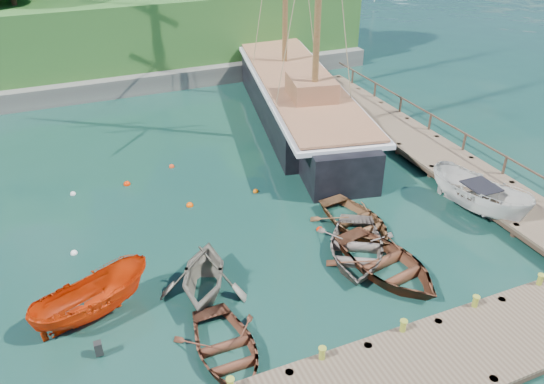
{
  "coord_description": "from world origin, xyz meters",
  "views": [
    {
      "loc": [
        -6.93,
        -15.15,
        13.48
      ],
      "look_at": [
        0.6,
        2.7,
        2.0
      ],
      "focal_mm": 35.0,
      "sensor_mm": 36.0,
      "label": 1
    }
  ],
  "objects_px": {
    "rowboat_2": "(386,272)",
    "rowboat_3": "(355,255)",
    "rowboat_4": "(356,227)",
    "cabin_boat_white": "(475,212)",
    "motorboat_orange": "(96,315)",
    "schooner": "(297,102)",
    "rowboat_1": "(205,292)",
    "rowboat_0": "(227,356)"
  },
  "relations": [
    {
      "from": "rowboat_2",
      "to": "rowboat_3",
      "type": "bearing_deg",
      "value": 101.08
    },
    {
      "from": "rowboat_2",
      "to": "rowboat_4",
      "type": "distance_m",
      "value": 3.23
    },
    {
      "from": "cabin_boat_white",
      "to": "rowboat_2",
      "type": "bearing_deg",
      "value": -174.25
    },
    {
      "from": "rowboat_2",
      "to": "motorboat_orange",
      "type": "bearing_deg",
      "value": 158.6
    },
    {
      "from": "rowboat_4",
      "to": "schooner",
      "type": "height_order",
      "value": "schooner"
    },
    {
      "from": "rowboat_4",
      "to": "motorboat_orange",
      "type": "bearing_deg",
      "value": 179.6
    },
    {
      "from": "rowboat_1",
      "to": "rowboat_4",
      "type": "xyz_separation_m",
      "value": [
        7.49,
        1.51,
        0.0
      ]
    },
    {
      "from": "rowboat_2",
      "to": "rowboat_4",
      "type": "height_order",
      "value": "rowboat_2"
    },
    {
      "from": "cabin_boat_white",
      "to": "motorboat_orange",
      "type": "bearing_deg",
      "value": 167.82
    },
    {
      "from": "rowboat_1",
      "to": "rowboat_0",
      "type": "bearing_deg",
      "value": -71.29
    },
    {
      "from": "rowboat_1",
      "to": "rowboat_3",
      "type": "bearing_deg",
      "value": 20.73
    },
    {
      "from": "rowboat_0",
      "to": "motorboat_orange",
      "type": "bearing_deg",
      "value": 135.42
    },
    {
      "from": "rowboat_0",
      "to": "rowboat_3",
      "type": "bearing_deg",
      "value": 24.35
    },
    {
      "from": "rowboat_0",
      "to": "rowboat_2",
      "type": "distance_m",
      "value": 7.42
    },
    {
      "from": "rowboat_4",
      "to": "motorboat_orange",
      "type": "height_order",
      "value": "motorboat_orange"
    },
    {
      "from": "schooner",
      "to": "rowboat_3",
      "type": "bearing_deg",
      "value": -94.25
    },
    {
      "from": "rowboat_3",
      "to": "schooner",
      "type": "xyz_separation_m",
      "value": [
        4.04,
        14.25,
        1.11
      ]
    },
    {
      "from": "motorboat_orange",
      "to": "rowboat_2",
      "type": "bearing_deg",
      "value": -119.35
    },
    {
      "from": "rowboat_2",
      "to": "cabin_boat_white",
      "type": "distance_m",
      "value": 6.66
    },
    {
      "from": "rowboat_0",
      "to": "rowboat_1",
      "type": "bearing_deg",
      "value": 85.37
    },
    {
      "from": "rowboat_1",
      "to": "cabin_boat_white",
      "type": "height_order",
      "value": "rowboat_1"
    },
    {
      "from": "rowboat_1",
      "to": "rowboat_4",
      "type": "height_order",
      "value": "rowboat_1"
    },
    {
      "from": "rowboat_1",
      "to": "cabin_boat_white",
      "type": "xyz_separation_m",
      "value": [
        13.31,
        0.41,
        0.0
      ]
    },
    {
      "from": "rowboat_2",
      "to": "motorboat_orange",
      "type": "height_order",
      "value": "motorboat_orange"
    },
    {
      "from": "rowboat_1",
      "to": "motorboat_orange",
      "type": "bearing_deg",
      "value": -161.42
    },
    {
      "from": "rowboat_0",
      "to": "rowboat_2",
      "type": "bearing_deg",
      "value": 12.44
    },
    {
      "from": "rowboat_1",
      "to": "cabin_boat_white",
      "type": "distance_m",
      "value": 13.32
    },
    {
      "from": "rowboat_2",
      "to": "rowboat_3",
      "type": "xyz_separation_m",
      "value": [
        -0.58,
        1.42,
        0.0
      ]
    },
    {
      "from": "rowboat_4",
      "to": "cabin_boat_white",
      "type": "xyz_separation_m",
      "value": [
        5.82,
        -1.1,
        0.0
      ]
    },
    {
      "from": "rowboat_0",
      "to": "motorboat_orange",
      "type": "xyz_separation_m",
      "value": [
        -3.72,
        3.62,
        0.0
      ]
    },
    {
      "from": "rowboat_1",
      "to": "schooner",
      "type": "distance_m",
      "value": 17.5
    },
    {
      "from": "rowboat_2",
      "to": "schooner",
      "type": "bearing_deg",
      "value": 66.41
    },
    {
      "from": "rowboat_2",
      "to": "rowboat_4",
      "type": "xyz_separation_m",
      "value": [
        0.5,
        3.19,
        0.0
      ]
    },
    {
      "from": "rowboat_0",
      "to": "rowboat_4",
      "type": "height_order",
      "value": "rowboat_4"
    },
    {
      "from": "rowboat_4",
      "to": "schooner",
      "type": "distance_m",
      "value": 12.88
    },
    {
      "from": "schooner",
      "to": "rowboat_2",
      "type": "bearing_deg",
      "value": -90.88
    },
    {
      "from": "rowboat_3",
      "to": "cabin_boat_white",
      "type": "relative_size",
      "value": 0.91
    },
    {
      "from": "rowboat_2",
      "to": "cabin_boat_white",
      "type": "height_order",
      "value": "cabin_boat_white"
    },
    {
      "from": "rowboat_4",
      "to": "rowboat_3",
      "type": "bearing_deg",
      "value": -127.84
    },
    {
      "from": "motorboat_orange",
      "to": "rowboat_3",
      "type": "bearing_deg",
      "value": -112.21
    },
    {
      "from": "rowboat_2",
      "to": "rowboat_4",
      "type": "bearing_deg",
      "value": 69.91
    },
    {
      "from": "rowboat_1",
      "to": "rowboat_2",
      "type": "distance_m",
      "value": 7.18
    }
  ]
}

